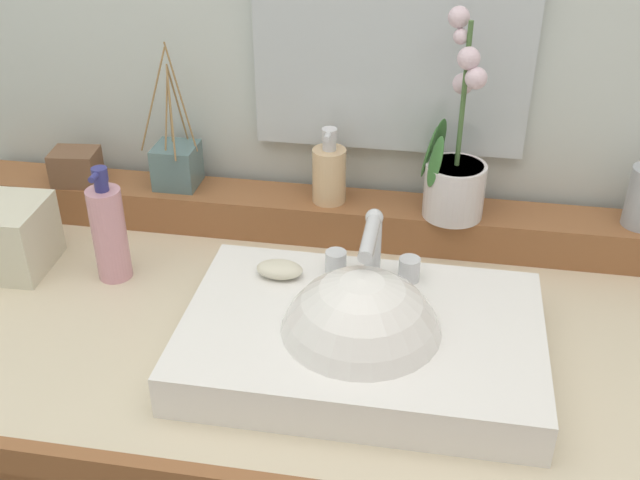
{
  "coord_description": "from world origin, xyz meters",
  "views": [
    {
      "loc": [
        0.2,
        -0.92,
        1.53
      ],
      "look_at": [
        0.05,
        -0.02,
        0.99
      ],
      "focal_mm": 43.04,
      "sensor_mm": 36.0,
      "label": 1
    }
  ],
  "objects_px": {
    "reed_diffuser": "(177,164)",
    "tissue_box": "(7,236)",
    "potted_plant": "(455,170)",
    "soap_dispenser": "(329,173)",
    "lotion_bottle": "(109,232)",
    "trinket_box": "(76,167)",
    "sink_basin": "(361,344)",
    "soap_bar": "(280,269)"
  },
  "relations": [
    {
      "from": "reed_diffuser",
      "to": "tissue_box",
      "type": "relative_size",
      "value": 2.02
    },
    {
      "from": "potted_plant",
      "to": "soap_dispenser",
      "type": "distance_m",
      "value": 0.21
    },
    {
      "from": "lotion_bottle",
      "to": "tissue_box",
      "type": "bearing_deg",
      "value": -179.35
    },
    {
      "from": "potted_plant",
      "to": "reed_diffuser",
      "type": "height_order",
      "value": "potted_plant"
    },
    {
      "from": "trinket_box",
      "to": "sink_basin",
      "type": "bearing_deg",
      "value": -36.44
    },
    {
      "from": "reed_diffuser",
      "to": "tissue_box",
      "type": "height_order",
      "value": "reed_diffuser"
    },
    {
      "from": "soap_bar",
      "to": "soap_dispenser",
      "type": "distance_m",
      "value": 0.25
    },
    {
      "from": "sink_basin",
      "to": "lotion_bottle",
      "type": "xyz_separation_m",
      "value": [
        -0.43,
        0.15,
        0.05
      ]
    },
    {
      "from": "potted_plant",
      "to": "soap_bar",
      "type": "bearing_deg",
      "value": -137.88
    },
    {
      "from": "soap_bar",
      "to": "potted_plant",
      "type": "xyz_separation_m",
      "value": [
        0.25,
        0.22,
        0.08
      ]
    },
    {
      "from": "soap_bar",
      "to": "lotion_bottle",
      "type": "bearing_deg",
      "value": 170.45
    },
    {
      "from": "potted_plant",
      "to": "soap_dispenser",
      "type": "xyz_separation_m",
      "value": [
        -0.21,
        0.01,
        -0.03
      ]
    },
    {
      "from": "trinket_box",
      "to": "soap_bar",
      "type": "bearing_deg",
      "value": -34.46
    },
    {
      "from": "reed_diffuser",
      "to": "tissue_box",
      "type": "distance_m",
      "value": 0.31
    },
    {
      "from": "soap_bar",
      "to": "reed_diffuser",
      "type": "xyz_separation_m",
      "value": [
        -0.24,
        0.25,
        0.04
      ]
    },
    {
      "from": "lotion_bottle",
      "to": "sink_basin",
      "type": "bearing_deg",
      "value": -19.08
    },
    {
      "from": "soap_bar",
      "to": "soap_dispenser",
      "type": "relative_size",
      "value": 0.52
    },
    {
      "from": "tissue_box",
      "to": "soap_bar",
      "type": "bearing_deg",
      "value": -5.67
    },
    {
      "from": "potted_plant",
      "to": "reed_diffuser",
      "type": "bearing_deg",
      "value": 176.73
    },
    {
      "from": "soap_bar",
      "to": "tissue_box",
      "type": "height_order",
      "value": "tissue_box"
    },
    {
      "from": "sink_basin",
      "to": "soap_bar",
      "type": "height_order",
      "value": "sink_basin"
    },
    {
      "from": "reed_diffuser",
      "to": "tissue_box",
      "type": "xyz_separation_m",
      "value": [
        -0.23,
        -0.2,
        -0.05
      ]
    },
    {
      "from": "potted_plant",
      "to": "lotion_bottle",
      "type": "xyz_separation_m",
      "value": [
        -0.54,
        -0.17,
        -0.07
      ]
    },
    {
      "from": "potted_plant",
      "to": "trinket_box",
      "type": "height_order",
      "value": "potted_plant"
    },
    {
      "from": "soap_bar",
      "to": "soap_dispenser",
      "type": "height_order",
      "value": "soap_dispenser"
    },
    {
      "from": "potted_plant",
      "to": "lotion_bottle",
      "type": "relative_size",
      "value": 1.75
    },
    {
      "from": "soap_bar",
      "to": "soap_dispenser",
      "type": "bearing_deg",
      "value": 81.4
    },
    {
      "from": "soap_dispenser",
      "to": "tissue_box",
      "type": "distance_m",
      "value": 0.55
    },
    {
      "from": "tissue_box",
      "to": "lotion_bottle",
      "type": "bearing_deg",
      "value": 0.65
    },
    {
      "from": "soap_bar",
      "to": "trinket_box",
      "type": "xyz_separation_m",
      "value": [
        -0.43,
        0.23,
        0.03
      ]
    },
    {
      "from": "lotion_bottle",
      "to": "tissue_box",
      "type": "xyz_separation_m",
      "value": [
        -0.18,
        -0.0,
        -0.03
      ]
    },
    {
      "from": "tissue_box",
      "to": "sink_basin",
      "type": "bearing_deg",
      "value": -13.46
    },
    {
      "from": "soap_bar",
      "to": "reed_diffuser",
      "type": "height_order",
      "value": "reed_diffuser"
    },
    {
      "from": "soap_bar",
      "to": "trinket_box",
      "type": "bearing_deg",
      "value": 151.84
    },
    {
      "from": "potted_plant",
      "to": "lotion_bottle",
      "type": "distance_m",
      "value": 0.57
    },
    {
      "from": "soap_dispenser",
      "to": "tissue_box",
      "type": "bearing_deg",
      "value": -159.35
    },
    {
      "from": "soap_dispenser",
      "to": "tissue_box",
      "type": "relative_size",
      "value": 1.04
    },
    {
      "from": "trinket_box",
      "to": "lotion_bottle",
      "type": "xyz_separation_m",
      "value": [
        0.14,
        -0.18,
        -0.02
      ]
    },
    {
      "from": "soap_bar",
      "to": "trinket_box",
      "type": "relative_size",
      "value": 0.86
    },
    {
      "from": "trinket_box",
      "to": "lotion_bottle",
      "type": "bearing_deg",
      "value": -58.86
    },
    {
      "from": "sink_basin",
      "to": "lotion_bottle",
      "type": "distance_m",
      "value": 0.45
    },
    {
      "from": "reed_diffuser",
      "to": "soap_bar",
      "type": "bearing_deg",
      "value": -45.95
    }
  ]
}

